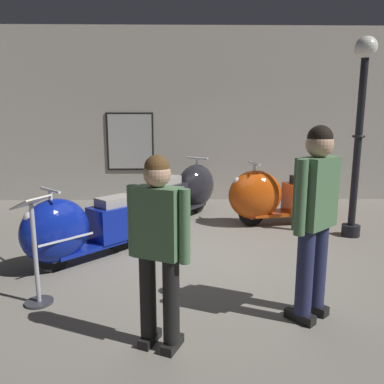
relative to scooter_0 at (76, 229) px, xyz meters
The scene contains 9 objects.
ground_plane 1.83m from the scooter_0, ahead, with size 60.00×60.00×0.00m, color slate.
showroom_back_wall 4.60m from the scooter_0, 66.62° to the left, with size 18.00×0.24×3.82m.
scooter_0 is the anchor object (origin of this frame).
scooter_1 2.80m from the scooter_0, 59.25° to the left, with size 1.48×1.78×1.11m.
scooter_2 3.40m from the scooter_0, 31.63° to the left, with size 1.89×0.83×1.12m.
lamppost 4.39m from the scooter_0, 15.32° to the left, with size 0.32×0.32×3.03m.
visitor_0 2.22m from the scooter_0, 56.94° to the right, with size 0.50×0.35×1.58m.
visitor_1 2.96m from the scooter_0, 28.34° to the right, with size 0.48×0.45×1.79m.
info_stanchion 1.07m from the scooter_0, 94.78° to the right, with size 0.33×0.38×1.11m.
Camera 1 is at (-0.33, -4.90, 1.83)m, focal length 34.95 mm.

